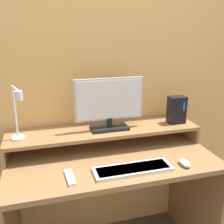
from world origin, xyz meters
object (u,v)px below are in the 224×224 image
object	(u,v)px
desk_lamp	(17,115)
mouse	(185,163)
monitor	(109,104)
router_dock	(177,110)
keyboard	(133,169)
remote_control	(70,177)

from	to	relation	value
desk_lamp	mouse	bearing A→B (deg)	-19.33
monitor	desk_lamp	xyz separation A→B (m)	(-0.55, -0.06, -0.01)
router_dock	keyboard	distance (m)	0.59
desk_lamp	remote_control	bearing A→B (deg)	-48.25
router_dock	remote_control	bearing A→B (deg)	-157.46
router_dock	mouse	size ratio (longest dim) A/B	1.94
mouse	router_dock	bearing A→B (deg)	69.57
desk_lamp	remote_control	world-z (taller)	desk_lamp
router_dock	remote_control	size ratio (longest dim) A/B	1.22
router_dock	remote_control	xyz separation A→B (m)	(-0.78, -0.32, -0.21)
monitor	mouse	distance (m)	0.57
mouse	monitor	bearing A→B (deg)	132.69
mouse	remote_control	distance (m)	0.65
monitor	remote_control	xyz separation A→B (m)	(-0.30, -0.33, -0.28)
mouse	desk_lamp	bearing A→B (deg)	160.67
desk_lamp	mouse	world-z (taller)	desk_lamp
monitor	mouse	world-z (taller)	monitor
monitor	keyboard	distance (m)	0.45
router_dock	desk_lamp	bearing A→B (deg)	-177.20
monitor	router_dock	world-z (taller)	monitor
desk_lamp	router_dock	distance (m)	1.03
desk_lamp	mouse	size ratio (longest dim) A/B	3.36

